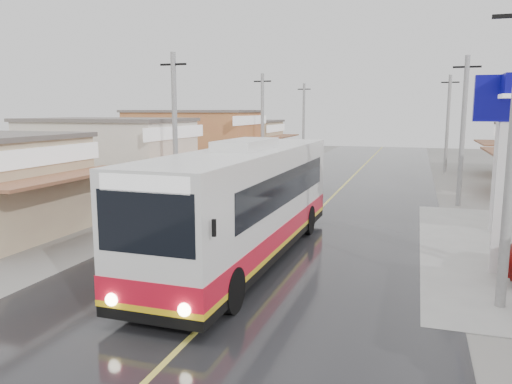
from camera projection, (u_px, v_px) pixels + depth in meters
ground at (249, 280)px, 15.31m from camera, size 120.00×120.00×0.00m
road at (331, 199)px, 29.39m from camera, size 12.00×90.00×0.02m
centre_line at (331, 198)px, 29.39m from camera, size 0.15×90.00×0.01m
shopfronts_left at (159, 182)px, 36.15m from camera, size 11.00×44.00×5.20m
utility_poles_left at (226, 190)px, 32.46m from camera, size 1.60×50.00×8.00m
utility_poles_right at (458, 206)px, 27.27m from camera, size 1.60×36.00×8.00m
coach_bus at (247, 202)px, 17.20m from camera, size 3.14×13.34×4.15m
second_bus at (261, 170)px, 29.73m from camera, size 3.26×9.29×3.02m
cyclist at (209, 217)px, 20.82m from camera, size 1.18×2.19×2.24m
tricycle_near at (152, 189)px, 26.22m from camera, size 2.04×2.52×1.89m
tricycle_far at (160, 192)px, 25.68m from camera, size 1.54×2.28×1.71m
tyre_stack at (165, 209)px, 24.94m from camera, size 0.98×0.98×0.50m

